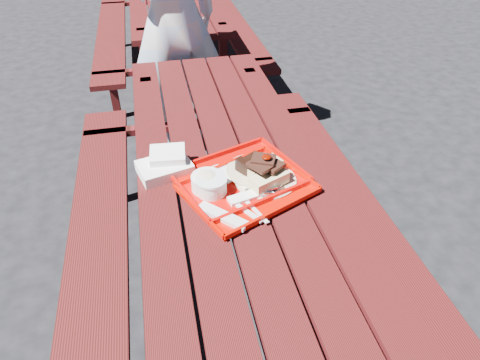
{
  "coord_description": "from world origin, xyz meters",
  "views": [
    {
      "loc": [
        -0.26,
        -1.34,
        1.76
      ],
      "look_at": [
        0.0,
        -0.15,
        0.82
      ],
      "focal_mm": 32.0,
      "sensor_mm": 36.0,
      "label": 1
    }
  ],
  "objects": [
    {
      "name": "person",
      "position": [
        -0.09,
        1.43,
        0.92
      ],
      "size": [
        0.79,
        0.67,
        1.85
      ],
      "primitive_type": "imported",
      "rotation": [
        0.0,
        0.0,
        3.54
      ],
      "color": "#BED6F8",
      "rests_on": "ground"
    },
    {
      "name": "far_tray",
      "position": [
        0.01,
        -0.07,
        0.77
      ],
      "size": [
        0.55,
        0.49,
        0.08
      ],
      "color": "#BA0804",
      "rests_on": "picnic_table_near"
    },
    {
      "name": "picnic_table_far",
      "position": [
        -0.0,
        2.8,
        0.56
      ],
      "size": [
        1.41,
        2.4,
        0.75
      ],
      "color": "#4A0E11",
      "rests_on": "ground"
    },
    {
      "name": "picnic_table_near",
      "position": [
        -0.0,
        0.0,
        0.56
      ],
      "size": [
        1.41,
        2.4,
        0.75
      ],
      "color": "#4A0E11",
      "rests_on": "ground"
    },
    {
      "name": "ground",
      "position": [
        0.0,
        0.0,
        0.0
      ],
      "size": [
        60.0,
        60.0,
        0.0
      ],
      "primitive_type": "plane",
      "color": "black",
      "rests_on": "ground"
    },
    {
      "name": "near_tray",
      "position": [
        0.02,
        -0.12,
        0.78
      ],
      "size": [
        0.54,
        0.49,
        0.14
      ],
      "color": "#C30B00",
      "rests_on": "picnic_table_near"
    },
    {
      "name": "white_cloth",
      "position": [
        -0.25,
        0.06,
        0.78
      ],
      "size": [
        0.23,
        0.19,
        0.08
      ],
      "color": "white",
      "rests_on": "picnic_table_near"
    }
  ]
}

